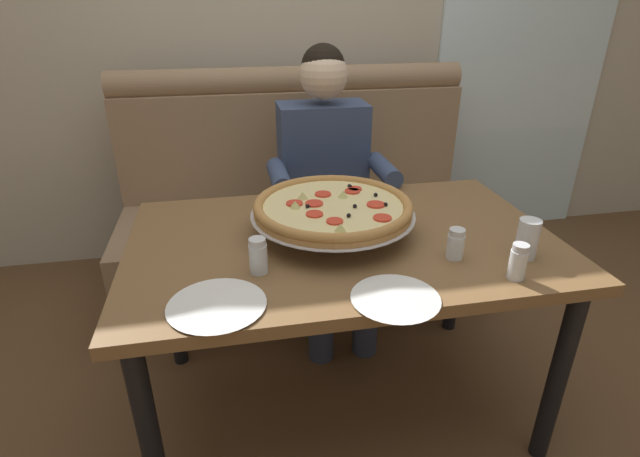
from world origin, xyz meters
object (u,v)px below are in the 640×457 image
dining_table (343,259)px  patio_chair (455,121)px  drinking_glass (527,241)px  diner_main (327,177)px  shaker_oregano (258,258)px  pizza (333,207)px  shaker_pepper_flakes (455,246)px  booth_bench (302,217)px  plate_near_right (217,303)px  plate_near_left (396,296)px  shaker_parmesan (518,264)px

dining_table → patio_chair: size_ratio=1.63×
dining_table → drinking_glass: drinking_glass is taller
diner_main → shaker_oregano: (-0.37, -0.81, 0.06)m
dining_table → patio_chair: 2.76m
pizza → shaker_pepper_flakes: size_ratio=5.66×
dining_table → shaker_pepper_flakes: 0.38m
diner_main → patio_chair: 2.21m
booth_bench → plate_near_right: bearing=-108.6°
booth_bench → plate_near_left: bearing=-87.8°
drinking_glass → shaker_parmesan: bearing=-131.3°
patio_chair → dining_table: bearing=-123.2°
dining_table → shaker_parmesan: size_ratio=13.10×
diner_main → plate_near_left: (-0.03, -1.02, 0.03)m
booth_bench → dining_table: (0.00, -0.91, 0.25)m
pizza → plate_near_right: bearing=-136.5°
dining_table → pizza: pizza is taller
diner_main → plate_near_left: size_ratio=5.36×
booth_bench → shaker_oregano: 1.18m
booth_bench → shaker_oregano: bearing=-105.2°
booth_bench → shaker_oregano: size_ratio=16.93×
pizza → shaker_pepper_flakes: 0.41m
booth_bench → pizza: booth_bench is taller
diner_main → plate_near_right: diner_main is taller
booth_bench → plate_near_left: (0.05, -1.29, 0.34)m
plate_near_right → patio_chair: patio_chair is taller
shaker_pepper_flakes → dining_table: bearing=146.3°
dining_table → plate_near_left: plate_near_left is taller
pizza → drinking_glass: (0.54, -0.28, -0.04)m
patio_chair → shaker_oregano: bearing=-126.1°
shaker_pepper_flakes → shaker_parmesan: 0.19m
shaker_pepper_flakes → shaker_parmesan: bearing=-50.5°
shaker_parmesan → drinking_glass: 0.14m
diner_main → pizza: size_ratio=2.34×
shaker_oregano → patio_chair: (1.80, 2.48, -0.25)m
pizza → shaker_parmesan: size_ratio=5.11×
plate_near_left → pizza: bearing=100.1°
drinking_glass → patio_chair: size_ratio=0.14×
diner_main → drinking_glass: (0.43, -0.88, 0.07)m
shaker_oregano → patio_chair: bearing=53.9°
shaker_oregano → shaker_parmesan: 0.73m
patio_chair → plate_near_left: bearing=-118.5°
pizza → booth_bench: bearing=88.2°
shaker_parmesan → plate_near_right: 0.83m
plate_near_left → patio_chair: bearing=61.5°
shaker_oregano → plate_near_left: bearing=-31.8°
booth_bench → shaker_oregano: (-0.29, -1.08, 0.38)m
shaker_oregano → patio_chair: size_ratio=0.12×
diner_main → dining_table: bearing=-97.1°
plate_near_right → plate_near_left: bearing=-7.3°
dining_table → pizza: bearing=121.4°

